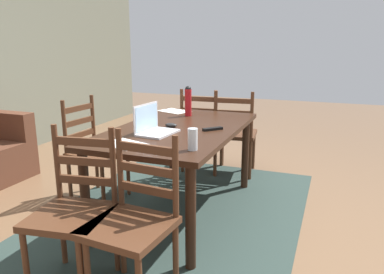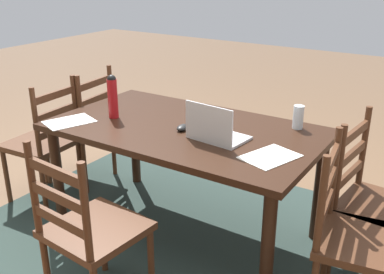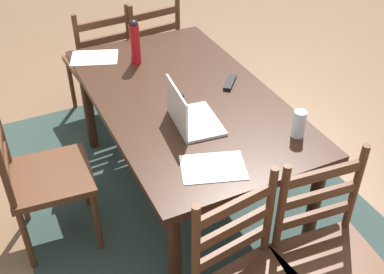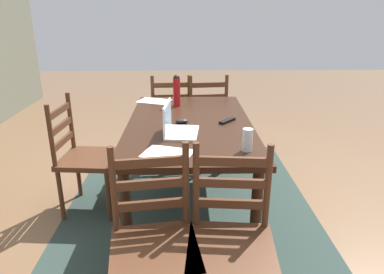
{
  "view_description": "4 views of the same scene",
  "coord_description": "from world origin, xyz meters",
  "px_view_note": "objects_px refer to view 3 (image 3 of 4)",
  "views": [
    {
      "loc": [
        -2.8,
        -1.19,
        1.44
      ],
      "look_at": [
        0.1,
        -0.08,
        0.66
      ],
      "focal_mm": 35.09,
      "sensor_mm": 36.0,
      "label": 1
    },
    {
      "loc": [
        -1.47,
        2.19,
        1.72
      ],
      "look_at": [
        -0.01,
        -0.07,
        0.66
      ],
      "focal_mm": 42.39,
      "sensor_mm": 36.0,
      "label": 2
    },
    {
      "loc": [
        -2.09,
        0.95,
        2.17
      ],
      "look_at": [
        -0.1,
        -0.0,
        0.53
      ],
      "focal_mm": 44.29,
      "sensor_mm": 36.0,
      "label": 3
    },
    {
      "loc": [
        -2.63,
        0.04,
        1.6
      ],
      "look_at": [
        -0.01,
        -0.02,
        0.63
      ],
      "focal_mm": 32.91,
      "sensor_mm": 36.0,
      "label": 4
    }
  ],
  "objects_px": {
    "chair_right_near": "(148,54)",
    "laptop": "(188,115)",
    "chair_right_far": "(100,64)",
    "dining_table": "(184,108)",
    "drinking_glass": "(299,124)",
    "tv_remote": "(230,83)",
    "computer_mouse": "(176,97)",
    "chair_left_near": "(330,261)",
    "chair_far_head": "(42,177)",
    "water_bottle": "(135,41)"
  },
  "relations": [
    {
      "from": "chair_right_near",
      "to": "laptop",
      "type": "bearing_deg",
      "value": 167.96
    },
    {
      "from": "chair_right_far",
      "to": "laptop",
      "type": "distance_m",
      "value": 1.44
    },
    {
      "from": "dining_table",
      "to": "laptop",
      "type": "xyz_separation_m",
      "value": [
        -0.27,
        0.1,
        0.15
      ]
    },
    {
      "from": "drinking_glass",
      "to": "tv_remote",
      "type": "height_order",
      "value": "drinking_glass"
    },
    {
      "from": "laptop",
      "to": "computer_mouse",
      "type": "height_order",
      "value": "laptop"
    },
    {
      "from": "dining_table",
      "to": "chair_right_near",
      "type": "distance_m",
      "value": 1.16
    },
    {
      "from": "chair_left_near",
      "to": "chair_right_near",
      "type": "relative_size",
      "value": 1.0
    },
    {
      "from": "chair_far_head",
      "to": "chair_right_far",
      "type": "distance_m",
      "value": 1.3
    },
    {
      "from": "computer_mouse",
      "to": "chair_right_far",
      "type": "bearing_deg",
      "value": 2.07
    },
    {
      "from": "chair_far_head",
      "to": "chair_right_near",
      "type": "xyz_separation_m",
      "value": [
        1.12,
        -1.05,
        0.0
      ]
    },
    {
      "from": "drinking_glass",
      "to": "dining_table",
      "type": "bearing_deg",
      "value": 30.66
    },
    {
      "from": "tv_remote",
      "to": "chair_far_head",
      "type": "bearing_deg",
      "value": 41.35
    },
    {
      "from": "chair_left_near",
      "to": "chair_far_head",
      "type": "xyz_separation_m",
      "value": [
        1.13,
        1.05,
        0.0
      ]
    },
    {
      "from": "dining_table",
      "to": "computer_mouse",
      "type": "relative_size",
      "value": 16.77
    },
    {
      "from": "computer_mouse",
      "to": "tv_remote",
      "type": "relative_size",
      "value": 0.59
    },
    {
      "from": "chair_far_head",
      "to": "water_bottle",
      "type": "relative_size",
      "value": 3.33
    },
    {
      "from": "laptop",
      "to": "computer_mouse",
      "type": "xyz_separation_m",
      "value": [
        0.25,
        -0.04,
        -0.04
      ]
    },
    {
      "from": "dining_table",
      "to": "water_bottle",
      "type": "distance_m",
      "value": 0.55
    },
    {
      "from": "chair_right_far",
      "to": "water_bottle",
      "type": "distance_m",
      "value": 0.78
    },
    {
      "from": "water_bottle",
      "to": "tv_remote",
      "type": "bearing_deg",
      "value": -140.72
    },
    {
      "from": "laptop",
      "to": "tv_remote",
      "type": "bearing_deg",
      "value": -56.35
    },
    {
      "from": "laptop",
      "to": "water_bottle",
      "type": "xyz_separation_m",
      "value": [
        0.76,
        0.01,
        0.09
      ]
    },
    {
      "from": "chair_right_near",
      "to": "water_bottle",
      "type": "bearing_deg",
      "value": 154.44
    },
    {
      "from": "chair_far_head",
      "to": "water_bottle",
      "type": "bearing_deg",
      "value": -56.79
    },
    {
      "from": "chair_left_near",
      "to": "dining_table",
      "type": "bearing_deg",
      "value": 9.86
    },
    {
      "from": "chair_right_far",
      "to": "laptop",
      "type": "height_order",
      "value": "laptop"
    },
    {
      "from": "dining_table",
      "to": "tv_remote",
      "type": "distance_m",
      "value": 0.31
    },
    {
      "from": "computer_mouse",
      "to": "laptop",
      "type": "bearing_deg",
      "value": 166.05
    },
    {
      "from": "dining_table",
      "to": "chair_far_head",
      "type": "relative_size",
      "value": 1.77
    },
    {
      "from": "chair_right_far",
      "to": "tv_remote",
      "type": "xyz_separation_m",
      "value": [
        -1.13,
        -0.49,
        0.3
      ]
    },
    {
      "from": "dining_table",
      "to": "computer_mouse",
      "type": "bearing_deg",
      "value": 109.39
    },
    {
      "from": "tv_remote",
      "to": "dining_table",
      "type": "bearing_deg",
      "value": 40.83
    },
    {
      "from": "water_bottle",
      "to": "laptop",
      "type": "bearing_deg",
      "value": -179.51
    },
    {
      "from": "chair_far_head",
      "to": "chair_right_near",
      "type": "height_order",
      "value": "same"
    },
    {
      "from": "computer_mouse",
      "to": "tv_remote",
      "type": "xyz_separation_m",
      "value": [
        0.02,
        -0.36,
        -0.01
      ]
    },
    {
      "from": "computer_mouse",
      "to": "tv_remote",
      "type": "bearing_deg",
      "value": -91.84
    },
    {
      "from": "dining_table",
      "to": "chair_right_far",
      "type": "relative_size",
      "value": 1.77
    },
    {
      "from": "chair_far_head",
      "to": "computer_mouse",
      "type": "relative_size",
      "value": 9.5
    },
    {
      "from": "drinking_glass",
      "to": "tv_remote",
      "type": "relative_size",
      "value": 0.85
    },
    {
      "from": "chair_far_head",
      "to": "chair_right_near",
      "type": "bearing_deg",
      "value": -43.02
    },
    {
      "from": "dining_table",
      "to": "chair_far_head",
      "type": "distance_m",
      "value": 0.88
    },
    {
      "from": "drinking_glass",
      "to": "tv_remote",
      "type": "distance_m",
      "value": 0.6
    },
    {
      "from": "chair_left_near",
      "to": "laptop",
      "type": "relative_size",
      "value": 2.79
    },
    {
      "from": "dining_table",
      "to": "chair_right_far",
      "type": "distance_m",
      "value": 1.16
    },
    {
      "from": "chair_left_near",
      "to": "tv_remote",
      "type": "bearing_deg",
      "value": -5.18
    },
    {
      "from": "chair_left_near",
      "to": "water_bottle",
      "type": "bearing_deg",
      "value": 10.63
    },
    {
      "from": "water_bottle",
      "to": "computer_mouse",
      "type": "distance_m",
      "value": 0.53
    },
    {
      "from": "laptop",
      "to": "drinking_glass",
      "type": "xyz_separation_m",
      "value": [
        -0.32,
        -0.45,
        0.01
      ]
    },
    {
      "from": "laptop",
      "to": "drinking_glass",
      "type": "height_order",
      "value": "laptop"
    },
    {
      "from": "chair_left_near",
      "to": "chair_right_far",
      "type": "distance_m",
      "value": 2.29
    }
  ]
}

